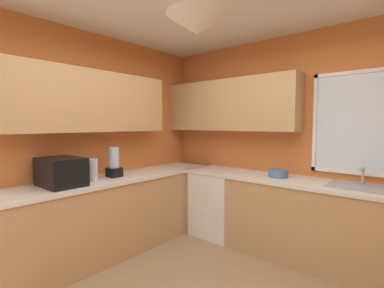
{
  "coord_description": "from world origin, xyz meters",
  "views": [
    {
      "loc": [
        1.24,
        -1.52,
        1.54
      ],
      "look_at": [
        -0.75,
        0.83,
        1.32
      ],
      "focal_mm": 25.79,
      "sensor_mm": 36.0,
      "label": 1
    }
  ],
  "objects_px": {
    "sink_assembly": "(360,186)",
    "bowl": "(278,173)",
    "blender_appliance": "(114,163)",
    "microwave": "(61,172)",
    "kettle": "(93,170)",
    "dishwasher": "(218,204)"
  },
  "relations": [
    {
      "from": "dishwasher",
      "to": "kettle",
      "type": "distance_m",
      "value": 1.76
    },
    {
      "from": "blender_appliance",
      "to": "microwave",
      "type": "bearing_deg",
      "value": -90.0
    },
    {
      "from": "dishwasher",
      "to": "bowl",
      "type": "bearing_deg",
      "value": 2.03
    },
    {
      "from": "microwave",
      "to": "kettle",
      "type": "bearing_deg",
      "value": 86.61
    },
    {
      "from": "dishwasher",
      "to": "sink_assembly",
      "type": "relative_size",
      "value": 1.51
    },
    {
      "from": "dishwasher",
      "to": "bowl",
      "type": "xyz_separation_m",
      "value": [
        0.85,
        0.03,
        0.52
      ]
    },
    {
      "from": "blender_appliance",
      "to": "sink_assembly",
      "type": "bearing_deg",
      "value": 28.3
    },
    {
      "from": "kettle",
      "to": "sink_assembly",
      "type": "bearing_deg",
      "value": 33.76
    },
    {
      "from": "sink_assembly",
      "to": "bowl",
      "type": "height_order",
      "value": "sink_assembly"
    },
    {
      "from": "kettle",
      "to": "sink_assembly",
      "type": "height_order",
      "value": "kettle"
    },
    {
      "from": "microwave",
      "to": "blender_appliance",
      "type": "height_order",
      "value": "blender_appliance"
    },
    {
      "from": "microwave",
      "to": "sink_assembly",
      "type": "xyz_separation_m",
      "value": [
        2.35,
        1.9,
        -0.13
      ]
    },
    {
      "from": "dishwasher",
      "to": "blender_appliance",
      "type": "distance_m",
      "value": 1.53
    },
    {
      "from": "sink_assembly",
      "to": "bowl",
      "type": "bearing_deg",
      "value": -179.54
    },
    {
      "from": "sink_assembly",
      "to": "bowl",
      "type": "relative_size",
      "value": 2.52
    },
    {
      "from": "blender_appliance",
      "to": "bowl",
      "type": "bearing_deg",
      "value": 39.9
    },
    {
      "from": "sink_assembly",
      "to": "blender_appliance",
      "type": "height_order",
      "value": "blender_appliance"
    },
    {
      "from": "kettle",
      "to": "dishwasher",
      "type": "bearing_deg",
      "value": 67.19
    },
    {
      "from": "dishwasher",
      "to": "kettle",
      "type": "height_order",
      "value": "kettle"
    },
    {
      "from": "dishwasher",
      "to": "kettle",
      "type": "relative_size",
      "value": 3.49
    },
    {
      "from": "dishwasher",
      "to": "bowl",
      "type": "height_order",
      "value": "bowl"
    },
    {
      "from": "sink_assembly",
      "to": "bowl",
      "type": "distance_m",
      "value": 0.85
    }
  ]
}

